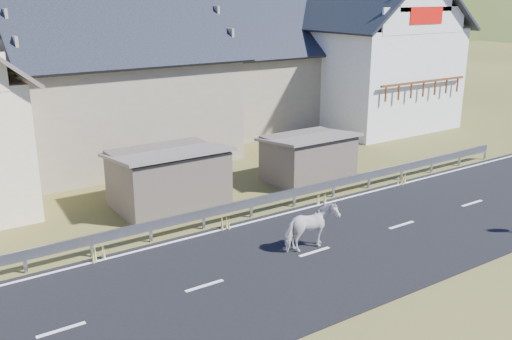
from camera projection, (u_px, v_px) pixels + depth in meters
ground at (314, 253)px, 18.23m from camera, size 160.00×160.00×0.00m
road at (314, 252)px, 18.23m from camera, size 60.00×7.00×0.04m
lane_markings at (314, 252)px, 18.22m from camera, size 60.00×6.60×0.01m
guardrail at (251, 203)px, 20.99m from camera, size 28.10×0.09×0.75m
shed_left at (168, 179)px, 22.02m from camera, size 4.30×3.30×2.40m
shed_right at (308, 159)px, 25.09m from camera, size 3.80×2.90×2.20m
house_stone_a at (110, 64)px, 28.26m from camera, size 10.80×9.80×8.90m
house_stone_b at (255, 57)px, 35.27m from camera, size 9.80×8.80×8.10m
house_white at (361, 42)px, 35.81m from camera, size 8.80×10.80×9.70m
horse at (311, 228)px, 18.20m from camera, size 0.86×1.80×1.50m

